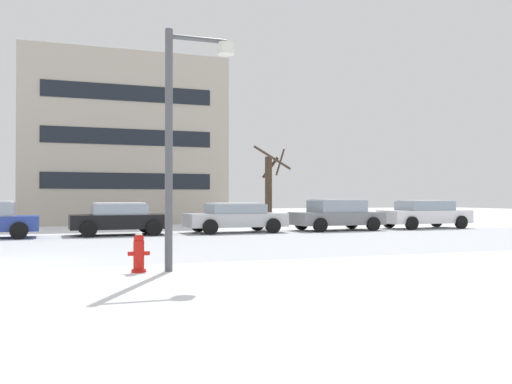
# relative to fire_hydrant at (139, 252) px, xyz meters

# --- Properties ---
(ground_plane) EXTENTS (120.00, 120.00, 0.00)m
(ground_plane) POSITION_rel_fire_hydrant_xyz_m (-2.39, 2.23, -0.41)
(ground_plane) COLOR white
(road_surface) EXTENTS (80.00, 9.67, 0.00)m
(road_surface) POSITION_rel_fire_hydrant_xyz_m (-2.39, 6.07, -0.41)
(road_surface) COLOR silver
(road_surface) RESTS_ON ground
(fire_hydrant) EXTENTS (0.44, 0.30, 0.82)m
(fire_hydrant) POSITION_rel_fire_hydrant_xyz_m (0.00, 0.00, 0.00)
(fire_hydrant) COLOR red
(fire_hydrant) RESTS_ON ground
(street_lamp) EXTENTS (1.49, 0.36, 5.04)m
(street_lamp) POSITION_rel_fire_hydrant_xyz_m (0.87, -0.08, 2.69)
(street_lamp) COLOR #4C4F54
(street_lamp) RESTS_ON ground
(parked_car_black) EXTENTS (3.90, 2.22, 1.33)m
(parked_car_black) POSITION_rel_fire_hydrant_xyz_m (0.73, 11.61, 0.28)
(parked_car_black) COLOR black
(parked_car_black) RESTS_ON ground
(parked_car_silver) EXTENTS (4.37, 2.21, 1.31)m
(parked_car_silver) POSITION_rel_fire_hydrant_xyz_m (5.68, 11.61, 0.27)
(parked_car_silver) COLOR silver
(parked_car_silver) RESTS_ON ground
(parked_car_gray) EXTENTS (4.23, 2.22, 1.46)m
(parked_car_gray) POSITION_rel_fire_hydrant_xyz_m (10.64, 11.57, 0.33)
(parked_car_gray) COLOR slate
(parked_car_gray) RESTS_ON ground
(parked_car_white) EXTENTS (4.53, 2.14, 1.40)m
(parked_car_white) POSITION_rel_fire_hydrant_xyz_m (15.60, 11.67, 0.31)
(parked_car_white) COLOR white
(parked_car_white) RESTS_ON ground
(tree_far_right) EXTENTS (1.86, 1.73, 4.07)m
(tree_far_right) POSITION_rel_fire_hydrant_xyz_m (8.36, 14.45, 1.59)
(tree_far_right) COLOR #423326
(tree_far_right) RESTS_ON ground
(building_far_left) EXTENTS (11.63, 10.41, 9.94)m
(building_far_left) POSITION_rel_fire_hydrant_xyz_m (2.06, 25.08, 4.55)
(building_far_left) COLOR #B2A899
(building_far_left) RESTS_ON ground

